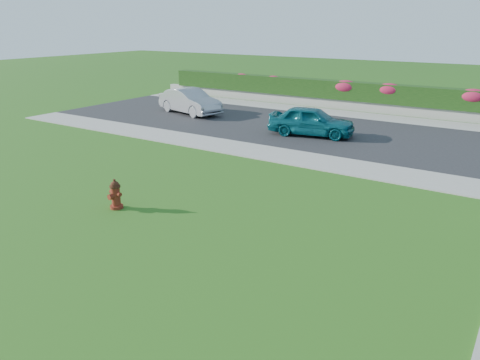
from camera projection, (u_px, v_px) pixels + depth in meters
The scene contains 14 objects.
ground at pixel (180, 262), 10.54m from camera, with size 120.00×120.00×0.00m, color black.
street_far at pixel (281, 126), 24.23m from camera, with size 26.00×8.00×0.04m, color black.
sidewalk_far at pixel (207, 143), 20.78m from camera, with size 24.00×2.00×0.04m, color gray.
sidewalk_beyond at pixel (386, 118), 26.13m from camera, with size 34.00×2.00×0.04m, color gray.
retaining_wall at pixel (394, 109), 27.23m from camera, with size 34.00×0.40×0.60m, color gray.
hedge at pixel (396, 94), 27.03m from camera, with size 32.00×0.90×1.10m, color black.
fire_hydrant at pixel (115, 195), 13.43m from camera, with size 0.45×0.43×0.88m.
sedan_teal at pixel (311, 121), 21.91m from camera, with size 1.61×4.00×1.36m, color #0D5662.
sedan_silver at pixel (190, 101), 27.16m from camera, with size 1.51×4.33×1.43m, color #94969B.
flower_clump_a at pixel (242, 77), 32.33m from camera, with size 1.09×0.70×0.55m, color #C22140.
flower_clump_b at pixel (273, 80), 31.03m from camera, with size 1.04×0.67×0.52m, color #C22140.
flower_clump_c at pixel (346, 86), 28.46m from camera, with size 1.52×0.98×0.76m, color #C22140.
flower_clump_d at pixel (389, 89), 27.08m from camera, with size 1.44×0.93×0.72m, color #C22140.
flower_clump_e at pixel (474, 96), 24.78m from camera, with size 1.52×0.98×0.76m, color #C22140.
Camera 1 is at (6.26, -7.13, 5.13)m, focal length 35.00 mm.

